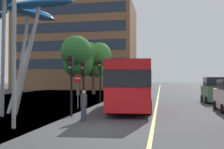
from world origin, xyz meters
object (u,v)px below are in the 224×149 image
Objects in this scene: red_bus at (130,82)px; street_lamp at (22,12)px; no_entry_sign at (78,86)px; leaf_sculpture at (2,14)px; traffic_light_kerb_near at (71,73)px; traffic_light_island_mid at (100,73)px; traffic_light_kerb_far at (83,75)px; pedestrian at (84,106)px; car_parked_far at (214,91)px.

street_lamp is at bearing -114.94° from red_bus.
leaf_sculpture is at bearing -135.12° from no_entry_sign.
traffic_light_island_mid reaches higher than traffic_light_kerb_near.
traffic_light_kerb_far is 0.89× the size of traffic_light_island_mid.
street_lamp is (-0.72, -11.92, 2.50)m from traffic_light_island_mid.
red_bus is 1.15× the size of leaf_sculpture.
traffic_light_kerb_far is 8.21m from street_lamp.
leaf_sculpture is at bearing 166.84° from pedestrian.
pedestrian is at bearing -13.16° from leaf_sculpture.
traffic_light_island_mid reaches higher than pedestrian.
red_bus is 2.64× the size of car_parked_far.
traffic_light_island_mid is at bearing 91.50° from traffic_light_kerb_near.
traffic_light_island_mid is 4.66m from no_entry_sign.
red_bus reaches higher than pedestrian.
leaf_sculpture reaches higher than traffic_light_kerb_near.
no_entry_sign is (-0.78, 3.65, -0.86)m from traffic_light_kerb_near.
leaf_sculpture is at bearing -148.46° from red_bus.
leaf_sculpture reaches higher than no_entry_sign.
traffic_light_kerb_near is (-2.92, -4.51, 0.61)m from red_bus.
traffic_light_kerb_near is 1.39× the size of no_entry_sign.
traffic_light_kerb_far is (4.00, 3.97, -3.77)m from leaf_sculpture.
traffic_light_island_mid is 0.95× the size of car_parked_far.
red_bus is 5.41m from traffic_light_kerb_near.
leaf_sculpture is 2.40× the size of traffic_light_island_mid.
red_bus reaches higher than car_parked_far.
street_lamp reaches higher than traffic_light_island_mid.
leaf_sculpture is at bearing -143.42° from car_parked_far.
traffic_light_island_mid is (4.26, 8.18, -3.49)m from leaf_sculpture.
car_parked_far is at bearing 47.03° from traffic_light_kerb_near.
traffic_light_kerb_near is at bearing -77.90° from no_entry_sign.
car_parked_far is (9.95, 10.68, -1.46)m from traffic_light_kerb_near.
no_entry_sign is at bearing -146.78° from car_parked_far.
car_parked_far is 1.57× the size of no_entry_sign.
traffic_light_island_mid is at bearing 82.80° from no_entry_sign.
car_parked_far is at bearing 41.26° from red_bus.
car_parked_far is at bearing 53.01° from street_lamp.
pedestrian is at bearing -48.39° from traffic_light_kerb_near.
traffic_light_kerb_near reaches higher than no_entry_sign.
street_lamp reaches higher than pedestrian.
traffic_light_island_mid is at bearing 62.49° from leaf_sculpture.
traffic_light_island_mid is 10.60m from car_parked_far.
traffic_light_island_mid is (0.26, 4.21, 0.28)m from traffic_light_kerb_far.
car_parked_far is at bearing 36.58° from leaf_sculpture.
street_lamp is at bearing -93.37° from traffic_light_kerb_far.
traffic_light_kerb_near is 3.98m from traffic_light_kerb_far.
car_parked_far is 2.46× the size of pedestrian.
red_bus is 2.99× the size of traffic_light_kerb_near.
no_entry_sign is (3.69, 3.68, -4.54)m from leaf_sculpture.
pedestrian is at bearing -126.02° from car_parked_far.
car_parked_far is at bearing 32.85° from traffic_light_kerb_far.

